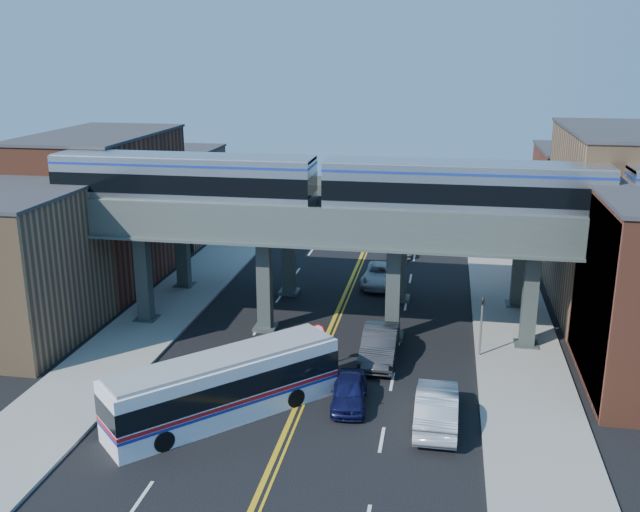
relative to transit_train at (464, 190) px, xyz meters
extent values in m
plane|color=black|center=(-7.85, -8.00, -9.36)|extent=(120.00, 120.00, 0.00)
cube|color=gray|center=(-19.35, 2.00, -9.28)|extent=(5.00, 70.00, 0.16)
cube|color=gray|center=(3.65, 2.00, -9.28)|extent=(5.00, 70.00, 0.16)
cube|color=olive|center=(-26.35, -4.00, -4.86)|extent=(8.00, 10.00, 9.00)
cube|color=brown|center=(-26.35, 8.00, -3.86)|extent=(8.00, 14.00, 11.00)
cube|color=olive|center=(-26.35, 21.00, -5.36)|extent=(8.00, 10.00, 8.00)
cube|color=olive|center=(10.65, 8.00, -3.36)|extent=(8.00, 14.00, 12.00)
cube|color=brown|center=(10.65, 21.00, -4.86)|extent=(8.00, 10.00, 9.00)
cube|color=teal|center=(6.70, -4.00, -4.61)|extent=(0.10, 9.50, 9.50)
cube|color=#38413E|center=(-19.85, 0.00, -6.36)|extent=(0.85, 0.85, 6.00)
cube|color=#38413E|center=(-11.85, 0.00, -6.36)|extent=(0.85, 0.85, 6.00)
cube|color=#38413E|center=(-3.85, 0.00, -6.36)|extent=(0.85, 0.85, 6.00)
cube|color=#38413E|center=(4.15, 0.00, -6.36)|extent=(0.85, 0.85, 6.00)
cube|color=#47514B|center=(-7.85, 0.00, -2.66)|extent=(52.00, 3.60, 1.40)
cube|color=#38413E|center=(-19.85, 7.00, -6.36)|extent=(0.85, 0.85, 6.00)
cube|color=#38413E|center=(-11.85, 7.00, -6.36)|extent=(0.85, 0.85, 6.00)
cube|color=#38413E|center=(-3.85, 7.00, -6.36)|extent=(0.85, 0.85, 6.00)
cube|color=#38413E|center=(4.15, 7.00, -6.36)|extent=(0.85, 0.85, 6.00)
cube|color=#47514B|center=(-7.85, 7.00, -2.66)|extent=(52.00, 3.60, 1.40)
cube|color=black|center=(-21.90, 0.00, -1.83)|extent=(2.31, 2.31, 0.26)
cube|color=black|center=(-11.67, 0.00, -1.83)|extent=(2.31, 2.31, 0.26)
cube|color=#A6A9B0|center=(-16.79, 0.00, -0.02)|extent=(15.99, 3.05, 3.37)
cube|color=black|center=(-16.79, 0.00, 0.13)|extent=(16.01, 3.11, 1.16)
cube|color=black|center=(-5.12, 0.00, -1.83)|extent=(2.31, 2.31, 0.26)
cube|color=black|center=(5.12, 0.00, -1.83)|extent=(2.31, 2.31, 0.26)
cube|color=#A6A9B0|center=(0.00, 0.00, -0.02)|extent=(15.99, 3.05, 3.37)
cube|color=black|center=(0.00, 0.00, 0.13)|extent=(16.01, 3.11, 1.16)
cylinder|color=slate|center=(-7.55, -5.00, -8.21)|extent=(0.09, 0.09, 2.30)
cylinder|color=red|center=(-7.55, -5.00, -7.11)|extent=(0.76, 0.04, 0.76)
cylinder|color=slate|center=(1.35, -2.00, -7.76)|extent=(0.12, 0.12, 3.20)
imported|color=black|center=(1.35, -2.00, -5.71)|extent=(0.15, 0.18, 0.90)
cube|color=white|center=(-11.02, -11.11, -7.86)|extent=(9.95, 10.07, 3.01)
cube|color=black|center=(-11.02, -11.11, -7.47)|extent=(10.02, 10.14, 1.02)
cube|color=#B21419|center=(-11.02, -11.11, -8.15)|extent=(10.01, 10.13, 0.17)
cylinder|color=black|center=(-13.62, -13.77, -8.88)|extent=(2.55, 2.53, 0.97)
cylinder|color=black|center=(-8.73, -8.79, -8.88)|extent=(2.55, 2.53, 0.97)
imported|color=#11133E|center=(-5.29, -8.93, -8.64)|extent=(2.04, 4.37, 1.45)
imported|color=#28282A|center=(-4.30, -3.36, -8.44)|extent=(1.95, 5.59, 1.84)
imported|color=#BBBBBD|center=(-5.52, 10.27, -8.61)|extent=(2.74, 5.52, 1.50)
imported|color=#BBBCC1|center=(-4.60, 18.94, -8.62)|extent=(2.13, 5.11, 1.47)
imported|color=#AEAFB3|center=(-0.96, -10.15, -8.44)|extent=(1.99, 5.63, 1.85)
camera|label=1|loc=(-1.10, -40.84, 7.81)|focal=40.00mm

